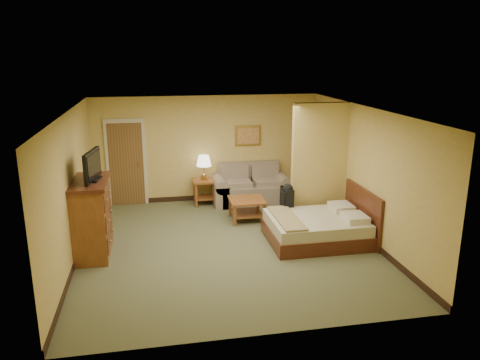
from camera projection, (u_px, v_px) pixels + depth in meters
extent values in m
plane|color=#585C3B|center=(227.00, 246.00, 9.00)|extent=(6.00, 6.00, 0.00)
plane|color=white|center=(226.00, 110.00, 8.31)|extent=(6.00, 6.00, 0.00)
cube|color=#D0B359|center=(207.00, 149.00, 11.50)|extent=(5.50, 0.02, 2.60)
cube|color=#D0B359|center=(71.00, 188.00, 8.16)|extent=(0.02, 6.00, 2.60)
cube|color=#D0B359|center=(365.00, 174.00, 9.15)|extent=(0.02, 6.00, 2.60)
cube|color=#D0B359|center=(319.00, 164.00, 9.92)|extent=(1.20, 0.15, 2.60)
cube|color=beige|center=(126.00, 162.00, 11.18)|extent=(0.94, 0.06, 2.10)
cube|color=brown|center=(126.00, 165.00, 11.18)|extent=(0.80, 0.04, 2.00)
cylinder|color=#B58B42|center=(139.00, 165.00, 11.18)|extent=(0.04, 0.12, 0.04)
cube|color=black|center=(208.00, 197.00, 11.82)|extent=(5.50, 0.02, 0.12)
cube|color=gray|center=(252.00, 194.00, 11.52)|extent=(1.56, 0.84, 0.47)
cube|color=gray|center=(249.00, 171.00, 11.73)|extent=(1.56, 0.20, 0.49)
cube|color=gray|center=(220.00, 194.00, 11.37)|extent=(0.33, 0.84, 0.52)
cube|color=gray|center=(282.00, 191.00, 11.65)|extent=(0.33, 0.84, 0.52)
cube|color=brown|center=(204.00, 181.00, 11.33)|extent=(0.56, 0.56, 0.04)
cube|color=brown|center=(205.00, 197.00, 11.44)|extent=(0.47, 0.47, 0.03)
cube|color=brown|center=(196.00, 196.00, 11.16)|extent=(0.06, 0.06, 0.57)
cube|color=brown|center=(215.00, 195.00, 11.24)|extent=(0.06, 0.06, 0.57)
cube|color=brown|center=(194.00, 191.00, 11.58)|extent=(0.06, 0.06, 0.57)
cube|color=brown|center=(212.00, 190.00, 11.66)|extent=(0.06, 0.06, 0.57)
cylinder|color=#B58B42|center=(204.00, 179.00, 11.32)|extent=(0.18, 0.18, 0.04)
cylinder|color=#B58B42|center=(204.00, 170.00, 11.26)|extent=(0.02, 0.02, 0.30)
cone|color=white|center=(204.00, 161.00, 11.20)|extent=(0.36, 0.36, 0.25)
cube|color=brown|center=(247.00, 200.00, 10.25)|extent=(0.77, 0.77, 0.04)
cube|color=brown|center=(247.00, 213.00, 10.33)|extent=(0.66, 0.66, 0.03)
cube|color=brown|center=(235.00, 216.00, 9.95)|extent=(0.05, 0.05, 0.45)
cube|color=brown|center=(258.00, 205.00, 10.68)|extent=(0.05, 0.05, 0.45)
cube|color=#B78E3F|center=(248.00, 136.00, 11.59)|extent=(0.66, 0.03, 0.51)
cube|color=#B16A36|center=(248.00, 136.00, 11.57)|extent=(0.55, 0.02, 0.40)
cube|color=brown|center=(91.00, 220.00, 8.47)|extent=(0.61, 1.23, 1.34)
cube|color=#471E10|center=(88.00, 182.00, 8.28)|extent=(0.69, 1.32, 0.07)
cube|color=black|center=(93.00, 179.00, 8.29)|extent=(0.28, 0.41, 0.03)
cube|color=black|center=(92.00, 165.00, 8.22)|extent=(0.21, 0.87, 0.52)
cube|color=#471E10|center=(315.00, 234.00, 9.18)|extent=(1.85, 1.48, 0.28)
cube|color=beige|center=(316.00, 222.00, 9.12)|extent=(1.80, 1.43, 0.22)
cube|color=#471E10|center=(362.00, 214.00, 9.26)|extent=(0.06, 1.58, 1.02)
cube|color=silver|center=(355.00, 218.00, 8.88)|extent=(0.42, 0.51, 0.13)
cube|color=silver|center=(341.00, 207.00, 9.50)|extent=(0.42, 0.51, 0.13)
cube|color=#92814F|center=(286.00, 218.00, 8.97)|extent=(0.42, 1.39, 0.05)
cube|color=black|center=(287.00, 197.00, 9.70)|extent=(0.22, 0.30, 0.37)
sphere|color=black|center=(288.00, 189.00, 9.65)|extent=(0.22, 0.22, 0.22)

